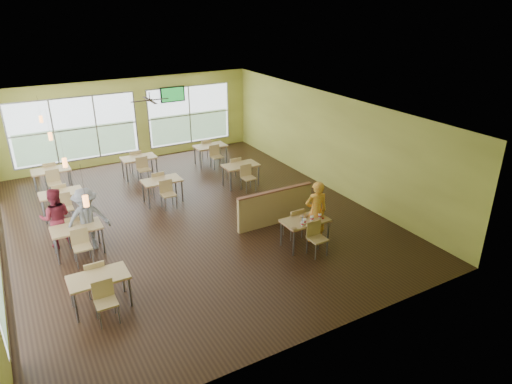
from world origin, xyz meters
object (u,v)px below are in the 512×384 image
food_basket (314,213)px  main_table (305,224)px  man_plaid (316,212)px  half_wall_divider (275,207)px

food_basket → main_table: bearing=-160.8°
man_plaid → food_basket: 0.09m
half_wall_divider → food_basket: 1.40m
man_plaid → food_basket: size_ratio=6.80×
main_table → half_wall_divider: half_wall_divider is taller
main_table → man_plaid: man_plaid is taller
main_table → half_wall_divider: 1.45m
man_plaid → food_basket: man_plaid is taller
main_table → half_wall_divider: size_ratio=0.63×
half_wall_divider → food_basket: half_wall_divider is taller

